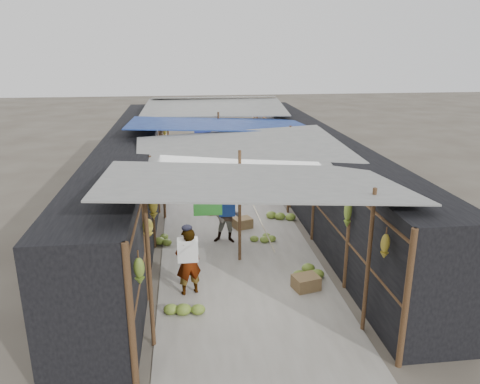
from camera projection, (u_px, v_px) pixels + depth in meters
name	position (u px, v px, depth m)	size (l,w,h in m)	color
ground	(261.00, 337.00, 7.98)	(80.00, 80.00, 0.00)	#6B6356
aisle_slab	(226.00, 209.00, 14.13)	(3.60, 16.00, 0.02)	#9E998E
stall_left	(132.00, 176.00, 13.47)	(1.40, 15.00, 2.30)	black
stall_right	(314.00, 170.00, 14.09)	(1.40, 15.00, 2.30)	black
crate_near	(242.00, 223.00, 12.67)	(0.48, 0.38, 0.29)	olive
crate_mid	(306.00, 283.00, 9.49)	(0.50, 0.40, 0.30)	olive
crate_back	(211.00, 198.00, 14.79)	(0.45, 0.37, 0.28)	olive
black_basin	(271.00, 194.00, 15.27)	(0.66, 0.66, 0.20)	black
vendor_elderly	(188.00, 262.00, 9.16)	(0.51, 0.34, 1.41)	white
shopper_blue	(227.00, 216.00, 11.60)	(0.68, 0.53, 1.40)	navy
vendor_seated	(256.00, 175.00, 16.20)	(0.60, 0.34, 0.93)	#46413C
market_canopy	(225.00, 129.00, 13.73)	(5.62, 15.20, 2.77)	brown
hanging_bananas	(220.00, 154.00, 13.96)	(3.96, 13.90, 0.84)	olive
floor_bananas	(233.00, 213.00, 13.37)	(3.92, 10.41, 0.35)	olive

